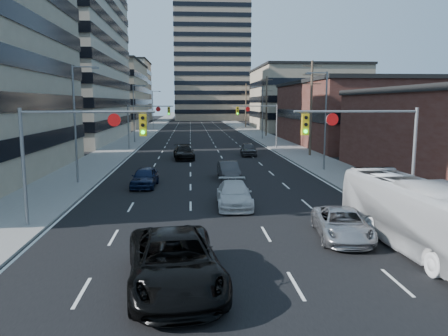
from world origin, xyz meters
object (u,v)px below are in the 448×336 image
black_pickup (174,262)px  silver_suv (342,224)px  white_van (234,194)px  sedan_blue (145,177)px  transit_bus (420,216)px

black_pickup → silver_suv: (7.55, 4.87, -0.23)m
black_pickup → silver_suv: 8.99m
black_pickup → white_van: bearing=67.9°
white_van → sedan_blue: size_ratio=1.17×
white_van → transit_bus: 11.12m
white_van → transit_bus: size_ratio=0.47×
silver_suv → black_pickup: bearing=-139.6°
silver_suv → sedan_blue: sedan_blue is taller
black_pickup → white_van: 12.02m
black_pickup → transit_bus: (10.27, 3.04, 0.59)m
white_van → silver_suv: (4.35, -6.71, -0.05)m
black_pickup → white_van: black_pickup is taller
transit_bus → sedan_blue: (-13.12, 15.18, -0.77)m
black_pickup → silver_suv: size_ratio=1.34×
black_pickup → silver_suv: black_pickup is taller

